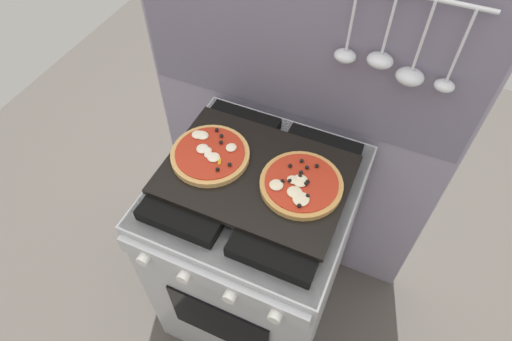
{
  "coord_description": "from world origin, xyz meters",
  "views": [
    {
      "loc": [
        0.32,
        -0.73,
        1.91
      ],
      "look_at": [
        0.0,
        0.0,
        0.93
      ],
      "focal_mm": 30.56,
      "sensor_mm": 36.0,
      "label": 1
    }
  ],
  "objects_px": {
    "pizza_right": "(301,184)",
    "stove": "(256,251)",
    "pizza_left": "(210,154)",
    "baking_tray": "(256,174)"
  },
  "relations": [
    {
      "from": "stove",
      "to": "pizza_right",
      "type": "distance_m",
      "value": 0.5
    },
    {
      "from": "baking_tray",
      "to": "pizza_right",
      "type": "xyz_separation_m",
      "value": [
        0.14,
        0.0,
        0.02
      ]
    },
    {
      "from": "stove",
      "to": "pizza_right",
      "type": "relative_size",
      "value": 3.8
    },
    {
      "from": "stove",
      "to": "baking_tray",
      "type": "bearing_deg",
      "value": 90.0
    },
    {
      "from": "stove",
      "to": "pizza_right",
      "type": "xyz_separation_m",
      "value": [
        0.14,
        0.01,
        0.48
      ]
    },
    {
      "from": "baking_tray",
      "to": "pizza_left",
      "type": "xyz_separation_m",
      "value": [
        -0.15,
        -0.0,
        0.02
      ]
    },
    {
      "from": "stove",
      "to": "pizza_left",
      "type": "bearing_deg",
      "value": 179.66
    },
    {
      "from": "pizza_right",
      "to": "stove",
      "type": "bearing_deg",
      "value": -177.43
    },
    {
      "from": "pizza_left",
      "to": "pizza_right",
      "type": "height_order",
      "value": "same"
    },
    {
      "from": "pizza_right",
      "to": "pizza_left",
      "type": "bearing_deg",
      "value": -178.95
    }
  ]
}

